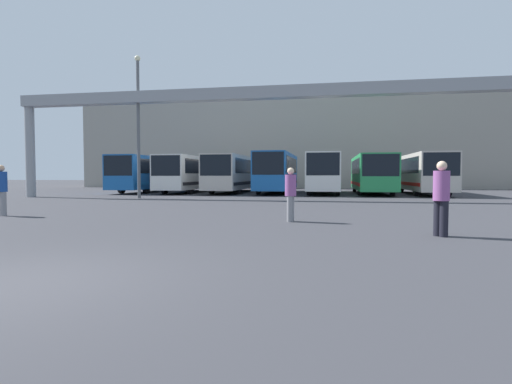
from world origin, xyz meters
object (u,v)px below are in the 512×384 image
bus_slot_6 (423,172)px  bus_slot_0 (151,172)px  bus_slot_4 (324,171)px  lamp_post (138,122)px  pedestrian_near_right (291,193)px  bus_slot_2 (235,172)px  bus_slot_3 (277,171)px  bus_slot_1 (190,172)px  pedestrian_near_left (2,189)px  pedestrian_near_center (441,197)px  bus_slot_5 (372,172)px

bus_slot_6 → bus_slot_0: bearing=178.8°
bus_slot_4 → lamp_post: bearing=-142.9°
bus_slot_0 → pedestrian_near_right: bearing=-54.9°
bus_slot_2 → bus_slot_0: bearing=-176.6°
pedestrian_near_right → lamp_post: size_ratio=0.19×
bus_slot_2 → bus_slot_3: bearing=-12.9°
bus_slot_4 → pedestrian_near_right: 19.58m
lamp_post → bus_slot_4: bearing=37.1°
bus_slot_2 → bus_slot_6: 14.96m
bus_slot_4 → bus_slot_6: size_ratio=0.98×
bus_slot_1 → pedestrian_near_left: bearing=-90.1°
bus_slot_0 → bus_slot_6: size_ratio=1.09×
bus_slot_4 → pedestrian_near_center: size_ratio=5.52×
bus_slot_1 → lamp_post: 9.29m
bus_slot_3 → lamp_post: size_ratio=1.16×
bus_slot_1 → bus_slot_4: size_ratio=1.02×
pedestrian_near_center → bus_slot_3: bearing=159.9°
bus_slot_1 → pedestrian_near_center: 26.27m
bus_slot_1 → pedestrian_near_left: 19.77m
pedestrian_near_center → pedestrian_near_right: bearing=-159.2°
bus_slot_3 → pedestrian_near_right: (2.93, -19.71, -0.92)m
bus_slot_1 → bus_slot_6: 18.67m
pedestrian_near_left → lamp_post: bearing=-75.4°
bus_slot_2 → pedestrian_near_left: (-3.77, -20.66, -0.77)m
bus_slot_1 → bus_slot_5: bus_slot_1 is taller
bus_slot_2 → bus_slot_5: size_ratio=1.12×
bus_slot_1 → bus_slot_4: 11.20m
bus_slot_3 → bus_slot_4: (3.73, -0.17, -0.05)m
bus_slot_1 → pedestrian_near_right: 22.25m
bus_slot_1 → lamp_post: bearing=-91.5°
bus_slot_0 → lamp_post: (3.50, -9.22, 3.09)m
bus_slot_4 → pedestrian_near_center: (3.04, -21.95, -0.82)m
lamp_post → bus_slot_5: bearing=30.8°
bus_slot_0 → lamp_post: 10.34m
pedestrian_near_right → bus_slot_3: bearing=19.8°
bus_slot_4 → bus_slot_5: 3.75m
bus_slot_2 → bus_slot_3: 3.83m
bus_slot_2 → pedestrian_near_right: bus_slot_2 is taller
bus_slot_6 → lamp_post: 21.06m
pedestrian_near_center → bus_slot_0: bearing=-178.6°
bus_slot_0 → pedestrian_near_center: 28.83m
bus_slot_1 → pedestrian_near_right: (10.40, -19.66, -0.83)m
pedestrian_near_right → pedestrian_near_center: (3.84, -2.41, 0.05)m
pedestrian_near_right → pedestrian_near_left: pedestrian_near_left is taller
bus_slot_2 → pedestrian_near_left: 21.02m
bus_slot_6 → bus_slot_1: bearing=-180.0°
bus_slot_4 → pedestrian_near_left: size_ratio=5.45×
pedestrian_near_right → lamp_post: lamp_post is taller
bus_slot_0 → bus_slot_1: size_ratio=1.09×
bus_slot_2 → bus_slot_4: size_ratio=1.20×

